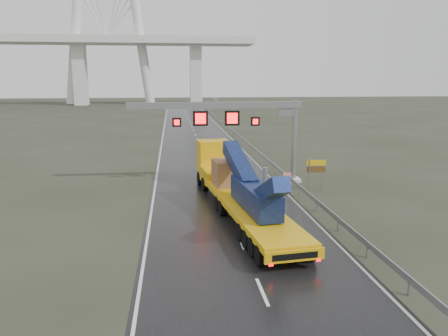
{
  "coord_description": "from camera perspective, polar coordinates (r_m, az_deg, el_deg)",
  "views": [
    {
      "loc": [
        -3.65,
        -18.94,
        8.97
      ],
      "look_at": [
        -0.34,
        9.1,
        3.2
      ],
      "focal_mm": 35.0,
      "sensor_mm": 36.0,
      "label": 1
    }
  ],
  "objects": [
    {
      "name": "guardrail",
      "position": [
        50.58,
        4.48,
        2.11
      ],
      "size": [
        0.2,
        140.0,
        1.4
      ],
      "primitive_type": null,
      "color": "gray",
      "rests_on": "ground"
    },
    {
      "name": "road",
      "position": [
        59.73,
        -3.15,
        2.91
      ],
      "size": [
        11.0,
        200.0,
        0.02
      ],
      "primitive_type": "cube",
      "color": "black",
      "rests_on": "ground"
    },
    {
      "name": "exit_sign_pair",
      "position": [
        35.96,
        11.93,
        -0.13
      ],
      "size": [
        1.54,
        0.2,
        2.64
      ],
      "rotation": [
        0.0,
        0.0,
        -0.08
      ],
      "color": "gray",
      "rests_on": "ground"
    },
    {
      "name": "sign_gantry",
      "position": [
        37.53,
        2.13,
        6.41
      ],
      "size": [
        14.9,
        1.2,
        7.42
      ],
      "color": "silver",
      "rests_on": "ground"
    },
    {
      "name": "striped_barrier",
      "position": [
        37.99,
        8.23,
        -1.42
      ],
      "size": [
        0.62,
        0.34,
        1.04
      ],
      "primitive_type": "cube",
      "rotation": [
        0.0,
        0.0,
        -0.01
      ],
      "color": "red",
      "rests_on": "ground"
    },
    {
      "name": "ground",
      "position": [
        21.27,
        3.9,
        -13.42
      ],
      "size": [
        400.0,
        400.0,
        0.0
      ],
      "primitive_type": "plane",
      "color": "#2A2C1F",
      "rests_on": "ground"
    },
    {
      "name": "heavy_haul_truck",
      "position": [
        31.12,
        1.25,
        -1.8
      ],
      "size": [
        5.01,
        19.8,
        4.61
      ],
      "rotation": [
        0.0,
        0.0,
        0.11
      ],
      "color": "gold",
      "rests_on": "ground"
    }
  ]
}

